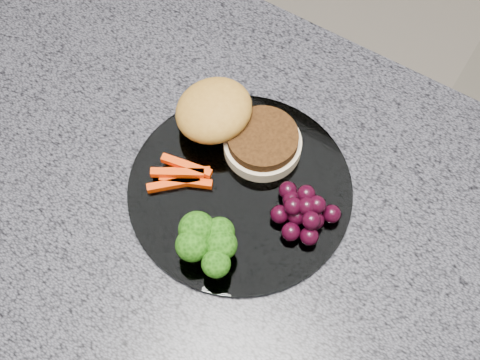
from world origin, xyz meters
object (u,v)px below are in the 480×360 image
at_px(plate, 240,189).
at_px(grape_bunch, 304,211).
at_px(burger, 231,124).
at_px(island_cabinet, 280,358).

height_order(plate, grape_bunch, grape_bunch).
xyz_separation_m(burger, grape_bunch, (0.13, -0.05, -0.01)).
bearing_deg(burger, grape_bunch, -32.80).
relative_size(burger, grape_bunch, 2.25).
bearing_deg(burger, plate, -60.75).
height_order(island_cabinet, plate, plate).
bearing_deg(island_cabinet, grape_bunch, 119.95).
bearing_deg(grape_bunch, plate, -175.68).
bearing_deg(island_cabinet, plate, 160.94).
relative_size(plate, burger, 1.49).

